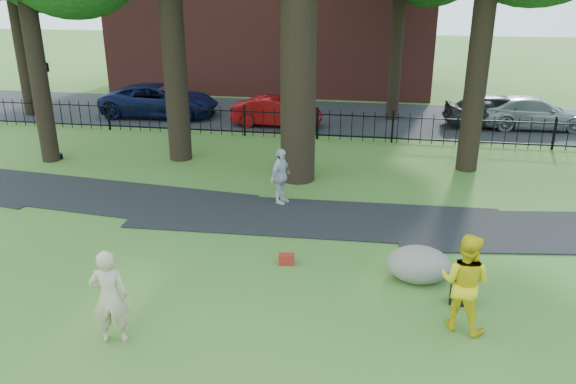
% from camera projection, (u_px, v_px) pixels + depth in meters
% --- Properties ---
extents(ground, '(120.00, 120.00, 0.00)m').
position_uv_depth(ground, '(246.00, 288.00, 11.72)').
color(ground, '#326824').
rests_on(ground, ground).
extents(footpath, '(36.07, 3.85, 0.03)m').
position_uv_depth(footpath, '(316.00, 219.00, 15.16)').
color(footpath, black).
rests_on(footpath, ground).
extents(street, '(80.00, 7.00, 0.02)m').
position_uv_depth(street, '(327.00, 117.00, 26.47)').
color(street, black).
rests_on(street, ground).
extents(iron_fence, '(44.00, 0.04, 1.20)m').
position_uv_depth(iron_fence, '(317.00, 125.00, 22.57)').
color(iron_fence, black).
rests_on(iron_fence, ground).
extents(woman, '(0.74, 0.57, 1.78)m').
position_uv_depth(woman, '(110.00, 297.00, 9.73)').
color(woman, tan).
rests_on(woman, ground).
extents(man, '(1.13, 1.03, 1.89)m').
position_uv_depth(man, '(465.00, 282.00, 10.09)').
color(man, yellow).
rests_on(man, ground).
extents(pedestrian, '(0.72, 1.04, 1.64)m').
position_uv_depth(pedestrian, '(281.00, 177.00, 15.91)').
color(pedestrian, '#BDBCC1').
rests_on(pedestrian, ground).
extents(boulder, '(1.49, 1.20, 0.79)m').
position_uv_depth(boulder, '(419.00, 262.00, 11.98)').
color(boulder, gray).
rests_on(boulder, ground).
extents(lamppost, '(0.35, 0.35, 3.52)m').
position_uv_depth(lamppost, '(51.00, 112.00, 19.64)').
color(lamppost, black).
rests_on(lamppost, ground).
extents(backpack, '(0.47, 0.33, 0.33)m').
position_uv_depth(backpack, '(461.00, 296.00, 11.13)').
color(backpack, black).
rests_on(backpack, ground).
extents(red_bag, '(0.37, 0.26, 0.24)m').
position_uv_depth(red_bag, '(287.00, 259.00, 12.70)').
color(red_bag, maroon).
rests_on(red_bag, ground).
extents(red_sedan, '(3.91, 1.46, 1.27)m').
position_uv_depth(red_sedan, '(277.00, 112.00, 24.62)').
color(red_sedan, maroon).
rests_on(red_sedan, ground).
extents(navy_van, '(5.51, 2.68, 1.51)m').
position_uv_depth(navy_van, '(160.00, 100.00, 26.33)').
color(navy_van, '#0A1136').
rests_on(navy_van, ground).
extents(grey_car, '(4.56, 2.27, 1.49)m').
position_uv_depth(grey_car, '(496.00, 110.00, 24.38)').
color(grey_car, '#232325').
rests_on(grey_car, ground).
extents(silver_car, '(4.82, 2.23, 1.36)m').
position_uv_depth(silver_car, '(534.00, 113.00, 24.19)').
color(silver_car, '#919499').
rests_on(silver_car, ground).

